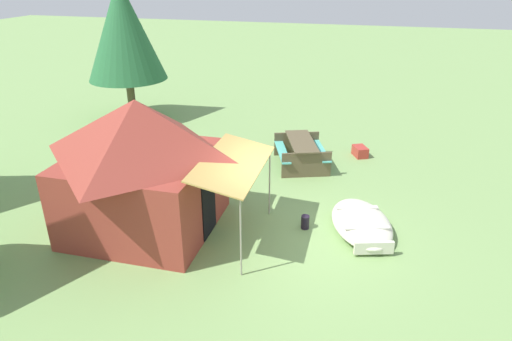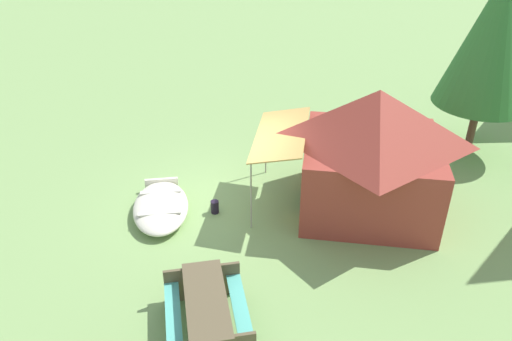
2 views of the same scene
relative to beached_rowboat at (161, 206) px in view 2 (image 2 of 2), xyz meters
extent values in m
plane|color=#789D59|center=(-0.71, 1.44, -0.19)|extent=(80.00, 80.00, 0.00)
ellipsoid|color=beige|center=(0.01, 0.00, -0.01)|extent=(2.48, 1.87, 0.37)
ellipsoid|color=#4B4A42|center=(0.01, 0.00, 0.02)|extent=(2.27, 1.67, 0.13)
cube|color=beige|center=(0.43, 0.13, 0.14)|extent=(0.42, 0.97, 0.04)
cube|color=beige|center=(-0.41, -0.13, 0.14)|extent=(0.42, 0.97, 0.04)
cube|color=beige|center=(-0.95, -0.30, 0.01)|extent=(0.32, 0.80, 0.28)
cube|color=#93372C|center=(-1.07, 4.74, 0.68)|extent=(2.94, 3.02, 1.76)
pyramid|color=#93372C|center=(-1.07, 4.74, 2.18)|extent=(3.18, 3.26, 1.23)
cube|color=black|center=(-1.05, 3.24, 0.54)|extent=(0.76, 0.04, 1.40)
cube|color=tan|center=(-1.04, 2.66, 1.61)|extent=(2.63, 1.20, 0.26)
cylinder|color=gray|center=(0.18, 2.18, 0.64)|extent=(0.04, 0.04, 1.67)
cylinder|color=gray|center=(-2.25, 2.15, 0.64)|extent=(0.04, 0.04, 1.67)
cube|color=brown|center=(3.25, 1.95, 0.57)|extent=(2.00, 1.30, 0.04)
cube|color=#51B5A5|center=(3.05, 2.48, 0.27)|extent=(1.84, 0.88, 0.04)
cube|color=#51B5A5|center=(3.45, 1.41, 0.27)|extent=(1.84, 0.88, 0.04)
cube|color=brown|center=(2.47, 1.66, 0.18)|extent=(0.54, 1.34, 0.74)
cylinder|color=black|center=(-0.24, 1.24, -0.04)|extent=(0.24, 0.24, 0.31)
cylinder|color=brown|center=(-4.36, 7.68, 0.56)|extent=(0.21, 0.21, 1.50)
cone|color=#307330|center=(-4.36, 7.68, 3.14)|extent=(2.51, 2.51, 3.67)
camera|label=1|loc=(-8.99, 0.04, 5.26)|focal=31.44mm
camera|label=2|loc=(9.19, 3.78, 6.76)|focal=35.38mm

